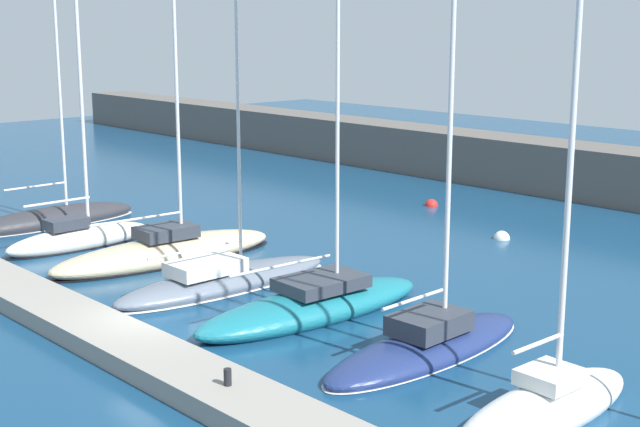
% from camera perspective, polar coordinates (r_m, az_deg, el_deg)
% --- Properties ---
extents(ground_plane, '(120.00, 120.00, 0.00)m').
position_cam_1_polar(ground_plane, '(28.84, -10.40, -7.42)').
color(ground_plane, navy).
extents(dock_pier, '(37.10, 2.10, 0.57)m').
position_cam_1_polar(dock_pier, '(27.99, -13.21, -7.54)').
color(dock_pier, gray).
rests_on(dock_pier, ground_plane).
extents(breakwater_seawall, '(108.00, 3.42, 2.83)m').
position_cam_1_polar(breakwater_seawall, '(50.18, 19.20, 2.11)').
color(breakwater_seawall, '#5B5651').
rests_on(breakwater_seawall, ground_plane).
extents(sailboat_charcoal_nearest, '(2.30, 8.58, 16.62)m').
position_cam_1_polar(sailboat_charcoal_nearest, '(44.76, -16.42, -0.26)').
color(sailboat_charcoal_nearest, '#2D2D33').
rests_on(sailboat_charcoal_nearest, ground_plane).
extents(sailboat_ivory_second, '(1.79, 6.76, 12.04)m').
position_cam_1_polar(sailboat_ivory_second, '(40.18, -14.88, -1.42)').
color(sailboat_ivory_second, silver).
rests_on(sailboat_ivory_second, ground_plane).
extents(sailboat_sand_third, '(3.24, 10.14, 18.24)m').
position_cam_1_polar(sailboat_sand_third, '(37.19, -9.69, -2.33)').
color(sailboat_sand_third, beige).
rests_on(sailboat_sand_third, ground_plane).
extents(sailboat_slate_fourth, '(2.46, 9.25, 17.72)m').
position_cam_1_polar(sailboat_slate_fourth, '(33.15, -6.08, -4.07)').
color(sailboat_slate_fourth, slate).
rests_on(sailboat_slate_fourth, ground_plane).
extents(sailboat_teal_fifth, '(3.01, 9.16, 19.54)m').
position_cam_1_polar(sailboat_teal_fifth, '(29.88, -0.42, -5.63)').
color(sailboat_teal_fifth, '#19707F').
rests_on(sailboat_teal_fifth, ground_plane).
extents(sailboat_navy_sixth, '(2.72, 8.38, 17.83)m').
position_cam_1_polar(sailboat_navy_sixth, '(26.84, 6.75, -8.07)').
color(sailboat_navy_sixth, navy).
rests_on(sailboat_navy_sixth, ground_plane).
extents(sailboat_white_seventh, '(2.00, 6.41, 13.93)m').
position_cam_1_polar(sailboat_white_seventh, '(23.21, 14.06, -11.46)').
color(sailboat_white_seventh, white).
rests_on(sailboat_white_seventh, ground_plane).
extents(mooring_buoy_red, '(0.70, 0.70, 0.70)m').
position_cam_1_polar(mooring_buoy_red, '(47.79, 7.01, 0.49)').
color(mooring_buoy_red, red).
rests_on(mooring_buoy_red, ground_plane).
extents(mooring_buoy_white, '(0.73, 0.73, 0.73)m').
position_cam_1_polar(mooring_buoy_white, '(41.06, 11.35, -1.58)').
color(mooring_buoy_white, white).
rests_on(mooring_buoy_white, ground_plane).
extents(dock_bollard, '(0.20, 0.20, 0.44)m').
position_cam_1_polar(dock_bollard, '(23.12, -5.83, -10.19)').
color(dock_bollard, black).
rests_on(dock_bollard, dock_pier).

